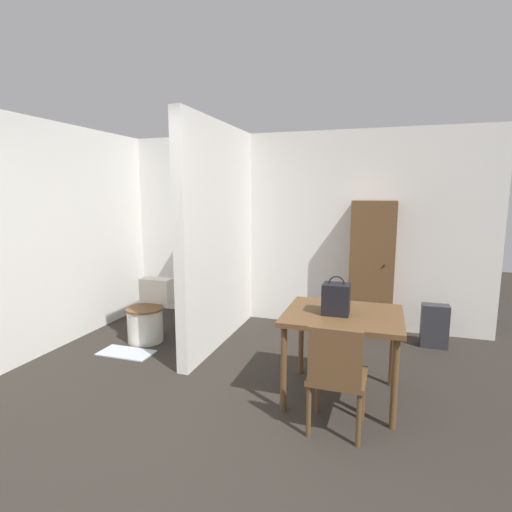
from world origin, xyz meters
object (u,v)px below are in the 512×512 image
(wooden_cabinet, at_px, (372,269))
(space_heater, at_px, (435,326))
(handbag, at_px, (336,299))
(wooden_chair, at_px, (337,374))
(dining_table, at_px, (343,323))
(toilet, at_px, (148,316))

(wooden_cabinet, relative_size, space_heater, 3.35)
(handbag, bearing_deg, wooden_cabinet, 82.39)
(wooden_chair, bearing_deg, wooden_cabinet, 87.36)
(wooden_chair, bearing_deg, space_heater, 67.96)
(handbag, bearing_deg, dining_table, 38.70)
(wooden_cabinet, distance_m, space_heater, 0.94)
(wooden_chair, relative_size, wooden_cabinet, 0.51)
(toilet, bearing_deg, wooden_cabinet, 21.91)
(dining_table, relative_size, toilet, 1.37)
(dining_table, bearing_deg, wooden_chair, -88.31)
(handbag, bearing_deg, wooden_chair, -81.64)
(wooden_chair, relative_size, space_heater, 1.70)
(wooden_cabinet, bearing_deg, dining_table, -95.92)
(handbag, height_order, wooden_cabinet, wooden_cabinet)
(toilet, height_order, wooden_cabinet, wooden_cabinet)
(wooden_chair, distance_m, toilet, 2.65)
(wooden_chair, xyz_separation_m, handbag, (-0.07, 0.50, 0.42))
(wooden_chair, relative_size, handbag, 2.59)
(wooden_chair, height_order, handbag, handbag)
(toilet, bearing_deg, handbag, -17.94)
(handbag, relative_size, space_heater, 0.66)
(handbag, bearing_deg, space_heater, 58.01)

